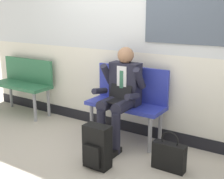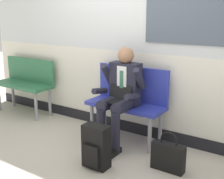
{
  "view_description": "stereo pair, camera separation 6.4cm",
  "coord_description": "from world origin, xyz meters",
  "views": [
    {
      "loc": [
        2.12,
        -2.96,
        1.73
      ],
      "look_at": [
        0.08,
        0.17,
        0.75
      ],
      "focal_mm": 48.91,
      "sensor_mm": 36.0,
      "label": 1
    },
    {
      "loc": [
        2.18,
        -2.92,
        1.73
      ],
      "look_at": [
        0.08,
        0.17,
        0.75
      ],
      "focal_mm": 48.91,
      "sensor_mm": 36.0,
      "label": 2
    }
  ],
  "objects": [
    {
      "name": "bench_empty",
      "position": [
        -1.89,
        0.44,
        0.56
      ],
      "size": [
        1.1,
        0.42,
        0.93
      ],
      "color": "#2D6B47",
      "rests_on": "ground"
    },
    {
      "name": "handbag",
      "position": [
        0.97,
        -0.05,
        0.17
      ],
      "size": [
        0.37,
        0.12,
        0.45
      ],
      "color": "black",
      "rests_on": "ground"
    },
    {
      "name": "ground_plane",
      "position": [
        0.0,
        0.0,
        0.0
      ],
      "size": [
        18.0,
        18.0,
        0.0
      ],
      "primitive_type": "plane",
      "color": "#B2A899"
    },
    {
      "name": "backpack",
      "position": [
        0.27,
        -0.44,
        0.24
      ],
      "size": [
        0.3,
        0.21,
        0.5
      ],
      "color": "black",
      "rests_on": "ground"
    },
    {
      "name": "station_wall",
      "position": [
        0.01,
        0.72,
        1.55
      ],
      "size": [
        5.51,
        0.16,
        3.11
      ],
      "color": "silver",
      "rests_on": "ground"
    },
    {
      "name": "person_seated",
      "position": [
        0.16,
        0.24,
        0.69
      ],
      "size": [
        0.57,
        0.7,
        1.27
      ],
      "color": "#1E1E2D",
      "rests_on": "ground"
    },
    {
      "name": "bench_with_person",
      "position": [
        0.16,
        0.44,
        0.58
      ],
      "size": [
        1.06,
        0.42,
        1.0
      ],
      "color": "#28339E",
      "rests_on": "ground"
    }
  ]
}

